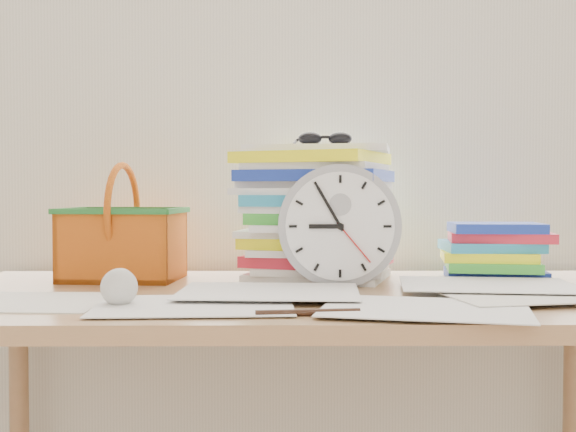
{
  "coord_description": "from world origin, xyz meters",
  "views": [
    {
      "loc": [
        -0.03,
        0.23,
        0.94
      ],
      "look_at": [
        -0.02,
        1.6,
        0.89
      ],
      "focal_mm": 45.0,
      "sensor_mm": 36.0,
      "label": 1
    }
  ],
  "objects_px": {
    "paper_stack": "(318,212)",
    "clock": "(339,226)",
    "desk": "(300,330)",
    "book_stack": "(493,251)",
    "basket": "(123,223)"
  },
  "relations": [
    {
      "from": "paper_stack",
      "to": "book_stack",
      "type": "relative_size",
      "value": 1.34
    },
    {
      "from": "desk",
      "to": "basket",
      "type": "relative_size",
      "value": 5.64
    },
    {
      "from": "desk",
      "to": "book_stack",
      "type": "xyz_separation_m",
      "value": [
        0.42,
        0.18,
        0.14
      ]
    },
    {
      "from": "basket",
      "to": "paper_stack",
      "type": "bearing_deg",
      "value": 9.48
    },
    {
      "from": "desk",
      "to": "clock",
      "type": "xyz_separation_m",
      "value": [
        0.08,
        0.07,
        0.2
      ]
    },
    {
      "from": "paper_stack",
      "to": "basket",
      "type": "xyz_separation_m",
      "value": [
        -0.42,
        -0.03,
        -0.02
      ]
    },
    {
      "from": "clock",
      "to": "basket",
      "type": "xyz_separation_m",
      "value": [
        -0.46,
        0.11,
        0.0
      ]
    },
    {
      "from": "clock",
      "to": "book_stack",
      "type": "xyz_separation_m",
      "value": [
        0.34,
        0.12,
        -0.06
      ]
    },
    {
      "from": "basket",
      "to": "clock",
      "type": "bearing_deg",
      "value": -8.11
    },
    {
      "from": "clock",
      "to": "book_stack",
      "type": "bearing_deg",
      "value": 18.7
    },
    {
      "from": "paper_stack",
      "to": "clock",
      "type": "distance_m",
      "value": 0.15
    },
    {
      "from": "desk",
      "to": "book_stack",
      "type": "distance_m",
      "value": 0.48
    },
    {
      "from": "paper_stack",
      "to": "clock",
      "type": "relative_size",
      "value": 1.35
    },
    {
      "from": "desk",
      "to": "clock",
      "type": "bearing_deg",
      "value": 40.39
    },
    {
      "from": "clock",
      "to": "desk",
      "type": "bearing_deg",
      "value": -139.61
    }
  ]
}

